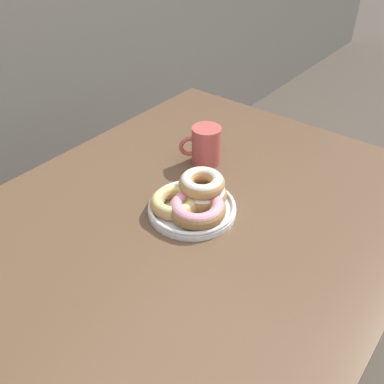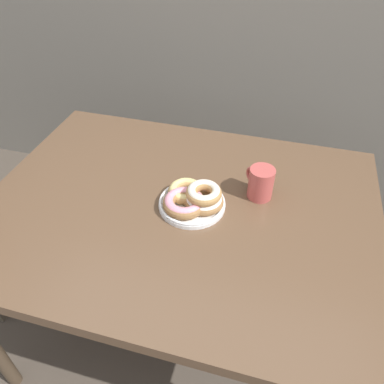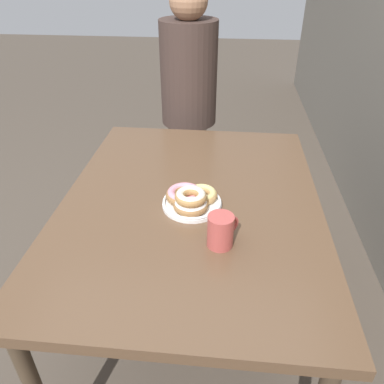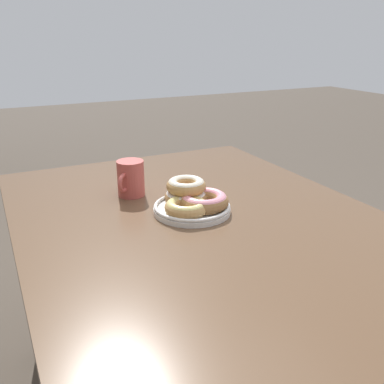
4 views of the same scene
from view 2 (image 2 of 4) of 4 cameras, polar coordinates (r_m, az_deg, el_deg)
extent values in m
plane|color=#4C4238|center=(1.75, -2.56, -22.45)|extent=(14.00, 14.00, 0.00)
cube|color=brown|center=(1.23, -2.00, -2.69)|extent=(1.28, 0.95, 0.04)
cylinder|color=#473828|center=(1.95, -14.49, 0.82)|extent=(0.05, 0.05, 0.70)
cylinder|color=#473828|center=(1.78, 20.68, -5.62)|extent=(0.05, 0.05, 0.70)
cylinder|color=white|center=(1.21, 0.00, -1.90)|extent=(0.22, 0.22, 0.01)
torus|color=white|center=(1.20, 0.00, -1.48)|extent=(0.21, 0.21, 0.01)
torus|color=#9E7042|center=(1.19, 1.85, -1.42)|extent=(0.18, 0.18, 0.03)
torus|color=white|center=(1.18, 1.86, -1.21)|extent=(0.16, 0.16, 0.03)
torus|color=tan|center=(1.22, -0.93, 0.13)|extent=(0.17, 0.17, 0.03)
torus|color=#E0D17F|center=(1.22, -0.94, 0.34)|extent=(0.16, 0.16, 0.03)
torus|color=#9E7042|center=(1.17, -1.17, -1.71)|extent=(0.15, 0.15, 0.04)
torus|color=pink|center=(1.17, -1.17, -1.46)|extent=(0.14, 0.14, 0.03)
torus|color=#B2844C|center=(1.16, 1.81, -0.15)|extent=(0.12, 0.12, 0.04)
torus|color=silver|center=(1.16, 1.81, 0.08)|extent=(0.11, 0.11, 0.03)
cylinder|color=#B74C47|center=(1.24, 10.46, 1.34)|extent=(0.08, 0.08, 0.11)
cylinder|color=#382114|center=(1.21, 10.74, 3.12)|extent=(0.07, 0.07, 0.00)
torus|color=#B74C47|center=(1.26, 9.17, 2.53)|extent=(0.05, 0.05, 0.06)
camera|label=1|loc=(0.96, -54.14, 15.27)|focal=40.00mm
camera|label=3|loc=(1.30, 63.09, 18.91)|focal=35.00mm
camera|label=4|loc=(1.85, -29.41, 25.27)|focal=40.00mm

